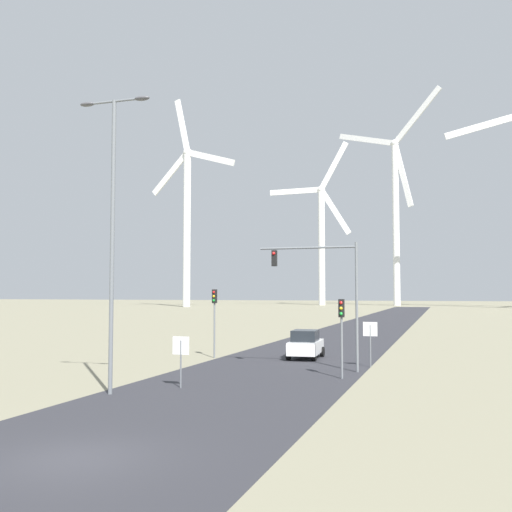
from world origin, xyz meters
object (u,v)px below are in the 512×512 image
stop_sign_near (181,352)px  wind_turbine_center (396,205)px  wind_turbine_far_left (187,212)px  wind_turbine_left (322,232)px  stop_sign_far (370,336)px  traffic_light_post_near_left (214,308)px  traffic_light_mast_overhead (324,279)px  streetlamp (113,213)px  traffic_light_post_near_right (341,320)px  car_approaching (306,344)px

stop_sign_near → wind_turbine_center: bearing=91.2°
wind_turbine_far_left → wind_turbine_left: (33.77, 35.54, -3.66)m
stop_sign_far → stop_sign_near: bearing=-126.0°
stop_sign_far → traffic_light_post_near_left: size_ratio=0.58×
traffic_light_mast_overhead → wind_turbine_left: size_ratio=0.13×
wind_turbine_center → stop_sign_far: bearing=-86.2°
streetlamp → traffic_light_mast_overhead: 12.61m
traffic_light_post_near_right → wind_turbine_center: bearing=93.4°
traffic_light_mast_overhead → wind_turbine_far_left: 149.11m
wind_turbine_far_left → traffic_light_mast_overhead: bearing=-62.9°
stop_sign_near → traffic_light_mast_overhead: 9.76m
traffic_light_post_near_left → traffic_light_mast_overhead: traffic_light_mast_overhead is taller
stop_sign_near → traffic_light_mast_overhead: size_ratio=0.33×
traffic_light_post_near_left → car_approaching: size_ratio=1.06×
traffic_light_post_near_right → traffic_light_mast_overhead: (-1.41, 2.68, 2.12)m
streetlamp → wind_turbine_far_left: (-59.91, 141.22, 20.59)m
traffic_light_post_near_left → traffic_light_post_near_right: bearing=-35.9°
traffic_light_mast_overhead → wind_turbine_center: wind_turbine_center is taller
car_approaching → stop_sign_far: bearing=-36.6°
streetlamp → wind_turbine_far_left: 154.78m
wind_turbine_left → traffic_light_post_near_right: bearing=-78.4°
streetlamp → traffic_light_post_near_right: bearing=40.9°
traffic_light_post_near_right → traffic_light_post_near_left: bearing=144.1°
stop_sign_far → car_approaching: (-4.54, 3.36, -0.89)m
traffic_light_mast_overhead → traffic_light_post_near_right: bearing=-62.2°
stop_sign_near → traffic_light_post_near_right: 8.21m
traffic_light_mast_overhead → wind_turbine_left: 171.11m
stop_sign_far → wind_turbine_far_left: bearing=118.2°
car_approaching → traffic_light_post_near_right: bearing=-65.9°
wind_turbine_center → traffic_light_post_near_left: bearing=-89.8°
stop_sign_far → streetlamp: bearing=-127.1°
traffic_light_post_near_left → traffic_light_mast_overhead: (8.06, -4.19, 1.75)m
streetlamp → traffic_light_post_near_left: streetlamp is taller
traffic_light_post_near_right → wind_turbine_far_left: size_ratio=0.06×
wind_turbine_far_left → wind_turbine_center: 68.70m
traffic_light_post_near_left → streetlamp: bearing=-86.2°
stop_sign_near → car_approaching: stop_sign_near is taller
streetlamp → traffic_light_post_near_left: (-0.95, 14.25, -4.40)m
traffic_light_mast_overhead → wind_turbine_far_left: size_ratio=0.11×
wind_turbine_far_left → wind_turbine_center: size_ratio=0.91×
traffic_light_post_near_right → car_approaching: traffic_light_post_near_right is taller
stop_sign_far → wind_turbine_center: (-10.82, 164.74, 30.94)m
streetlamp → stop_sign_near: size_ratio=5.51×
stop_sign_far → wind_turbine_left: size_ratio=0.05×
streetlamp → wind_turbine_far_left: bearing=113.0°
stop_sign_near → car_approaching: (2.68, 13.31, -0.68)m
stop_sign_near → traffic_light_post_near_left: size_ratio=0.51×
stop_sign_far → wind_turbine_center: 167.97m
wind_turbine_far_left → stop_sign_far: bearing=-61.8°
traffic_light_post_near_right → wind_turbine_center: 172.61m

